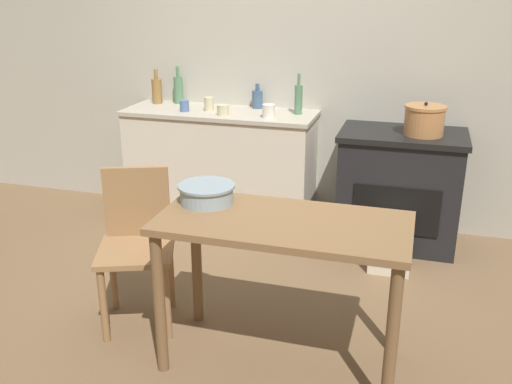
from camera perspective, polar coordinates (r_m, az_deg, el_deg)
ground_plane at (r=3.40m, az=-2.31°, el=-11.91°), size 14.00×14.00×0.00m
wall_back at (r=4.44m, az=4.17°, el=13.26°), size 8.00×0.07×2.55m
counter_cabinet at (r=4.50m, az=-3.53°, el=2.55°), size 1.47×0.53×0.89m
stove at (r=4.23m, az=14.09°, el=0.41°), size 0.87×0.59×0.83m
work_table at (r=2.70m, az=2.67°, el=-5.30°), size 1.18×0.56×0.77m
chair at (r=3.21m, az=-11.82°, el=-4.87°), size 0.52×0.52×0.86m
flour_sack at (r=3.88m, az=13.30°, el=-5.52°), size 0.27×0.19×0.32m
stock_pot at (r=4.05m, az=16.49°, el=6.90°), size 0.28×0.28×0.23m
mixing_bowl_large at (r=2.84m, az=-4.97°, el=-0.06°), size 0.28×0.28×0.09m
bottle_far_left at (r=4.46m, az=0.15°, el=9.31°), size 0.08×0.08×0.19m
bottle_left at (r=4.70m, az=-9.88°, el=9.99°), size 0.08×0.08×0.27m
bottle_mid_left at (r=4.68m, az=-7.77°, el=10.16°), size 0.07×0.07×0.29m
bottle_center_left at (r=4.25m, az=4.27°, el=9.29°), size 0.06×0.06×0.30m
cup_center at (r=4.21m, az=-3.32°, el=8.18°), size 0.09×0.09×0.08m
cup_center_right at (r=4.13m, az=1.26°, el=8.09°), size 0.09×0.09×0.10m
cup_mid_right at (r=4.38m, az=-7.16°, el=8.54°), size 0.07×0.07×0.08m
cup_right at (r=4.37m, az=-4.71°, el=8.76°), size 0.07×0.07×0.10m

